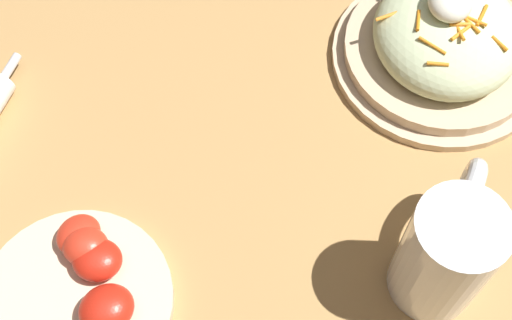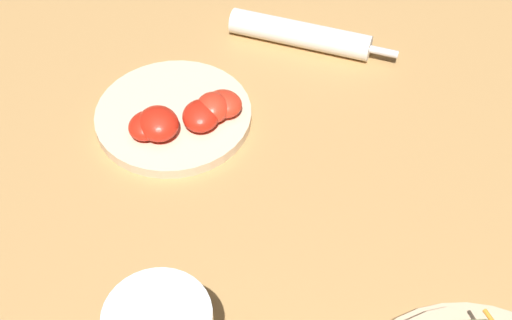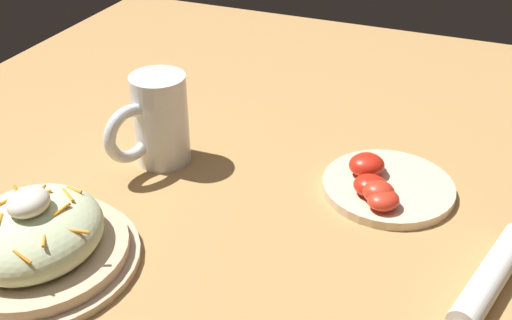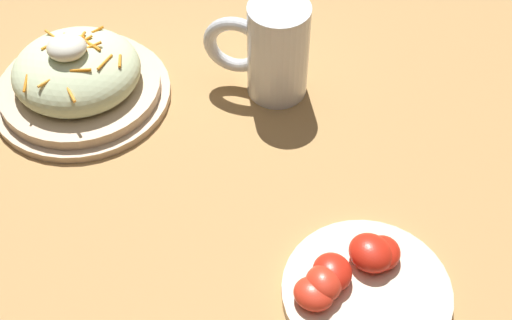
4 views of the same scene
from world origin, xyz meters
name	(u,v)px [view 4 (image 4 of 4)]	position (x,y,z in m)	size (l,w,h in m)	color
ground_plane	(287,227)	(0.00, 0.00, 0.00)	(1.43, 1.43, 0.00)	#B2844C
salad_plate	(78,78)	(-0.24, 0.25, 0.03)	(0.24, 0.24, 0.11)	#D1B28E
beer_mug	(274,55)	(0.02, 0.23, 0.06)	(0.14, 0.08, 0.14)	white
tomato_plate	(359,284)	(0.06, -0.09, 0.01)	(0.18, 0.18, 0.04)	beige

